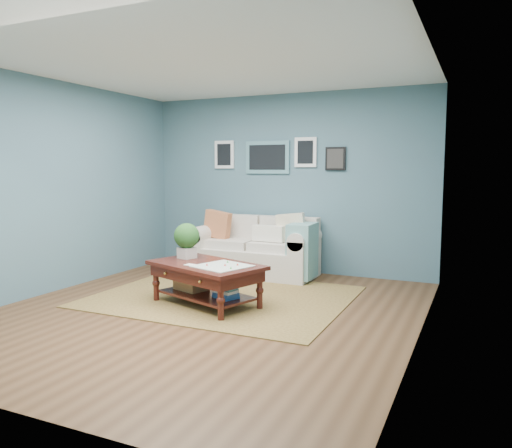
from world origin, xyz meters
The scene contains 4 objects.
room_shell centered at (0.00, 0.06, 1.36)m, with size 5.00×5.02×2.70m.
area_rug centered at (-0.13, 0.65, 0.01)m, with size 3.01×2.41×0.01m, color brown.
loveseat centered at (-0.23, 2.02, 0.39)m, with size 1.87×0.85×0.96m.
coffee_table centered at (-0.19, 0.28, 0.41)m, with size 1.49×1.16×0.92m.
Camera 1 is at (2.74, -4.66, 1.58)m, focal length 35.00 mm.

